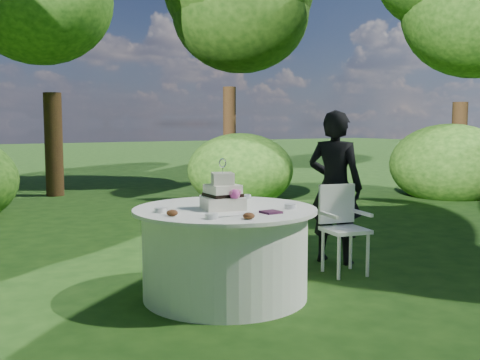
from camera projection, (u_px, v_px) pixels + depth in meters
name	position (u px, v px, depth m)	size (l,w,h in m)	color
ground	(225.00, 296.00, 4.83)	(80.00, 80.00, 0.00)	black
napkins	(271.00, 212.00, 4.47)	(0.14, 0.14, 0.02)	#441D39
feather_plume	(231.00, 215.00, 4.35)	(0.48, 0.07, 0.01)	white
guest	(335.00, 187.00, 5.95)	(0.59, 0.39, 1.62)	black
table	(225.00, 252.00, 4.79)	(1.56, 1.56, 0.77)	white
cake	(223.00, 195.00, 4.69)	(0.40, 0.40, 0.43)	white
chair	(342.00, 221.00, 5.57)	(0.47, 0.47, 0.88)	white
votives	(229.00, 207.00, 4.69)	(1.13, 0.91, 0.04)	silver
petal_cups	(218.00, 208.00, 4.61)	(0.99, 1.10, 0.05)	#562D16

